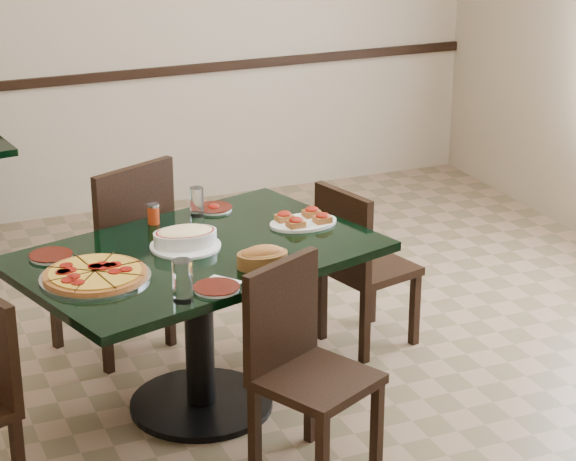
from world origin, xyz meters
name	(u,v)px	position (x,y,z in m)	size (l,w,h in m)	color
floor	(283,392)	(0.00, 0.00, 0.00)	(5.50, 5.50, 0.00)	#80624A
room_shell	(330,51)	(1.02, 1.73, 1.17)	(5.50, 5.50, 5.50)	silver
main_table	(198,290)	(-0.39, 0.02, 0.57)	(1.69, 1.33, 0.75)	black
chair_far	(121,247)	(-0.55, 0.68, 0.55)	(0.60, 0.60, 0.97)	black
chair_near	(301,359)	(-0.17, -0.59, 0.48)	(0.54, 0.54, 0.87)	black
chair_right	(358,260)	(0.52, 0.30, 0.46)	(0.47, 0.47, 0.83)	black
pepperoni_pizza	(95,275)	(-0.86, -0.12, 0.77)	(0.44, 0.44, 0.04)	silver
lasagna_casserole	(185,237)	(-0.42, 0.07, 0.80)	(0.30, 0.30, 0.09)	silver
bread_basket	(262,257)	(-0.20, -0.26, 0.79)	(0.22, 0.16, 0.09)	brown
bruschetta_platter	(303,219)	(0.16, 0.13, 0.77)	(0.32, 0.22, 0.05)	silver
side_plate_near	(217,288)	(-0.45, -0.41, 0.76)	(0.18, 0.18, 0.02)	silver
side_plate_far_r	(214,208)	(-0.15, 0.47, 0.76)	(0.17, 0.17, 0.03)	silver
side_plate_far_l	(51,256)	(-0.97, 0.18, 0.76)	(0.18, 0.18, 0.02)	silver
napkin_setting	(220,284)	(-0.42, -0.36, 0.75)	(0.19, 0.19, 0.01)	white
water_glass_a	(197,202)	(-0.25, 0.43, 0.82)	(0.06, 0.06, 0.14)	white
water_glass_b	(183,281)	(-0.60, -0.46, 0.83)	(0.08, 0.08, 0.17)	white
pepper_shaker	(153,214)	(-0.46, 0.40, 0.80)	(0.05, 0.05, 0.09)	#BF3A14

